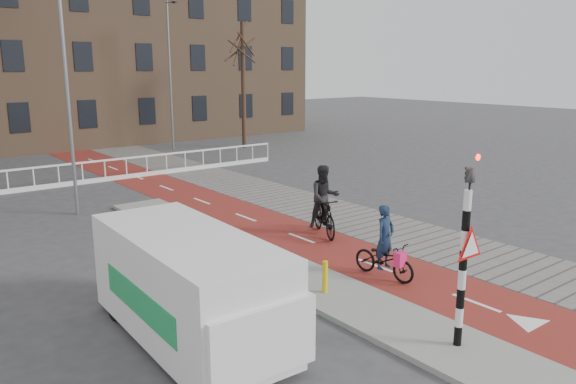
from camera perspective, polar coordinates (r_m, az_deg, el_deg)
ground at (r=12.57m, az=10.81°, el=-11.30°), size 120.00×120.00×0.00m
bike_lane at (r=20.86m, az=-7.39°, el=-1.44°), size 2.50×60.00×0.01m
sidewalk at (r=22.37m, az=-1.23°, el=-0.37°), size 3.00×60.00×0.01m
curb_island at (r=14.87m, az=-2.75°, el=-6.98°), size 1.80×16.00×0.12m
traffic_signal at (r=10.28m, az=17.57°, el=-5.32°), size 0.80×0.80×3.68m
bollard at (r=12.63m, az=3.78°, el=-8.59°), size 0.12×0.12×0.73m
cyclist_near at (r=13.88m, az=9.79°, el=-6.19°), size 0.78×1.77×1.81m
cyclist_far at (r=17.00m, az=3.70°, el=-1.50°), size 1.36×2.09×2.16m
van at (r=10.73m, az=-10.13°, el=-9.27°), size 2.09×4.87×2.06m
tree_right at (r=35.45m, az=-4.55°, el=10.68°), size 0.27×0.27×7.67m
streetlight_near at (r=20.32m, az=-21.48°, el=9.12°), size 0.12×0.12×8.20m
streetlight_right at (r=35.36m, az=-11.88°, el=11.35°), size 0.12×0.12×8.78m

